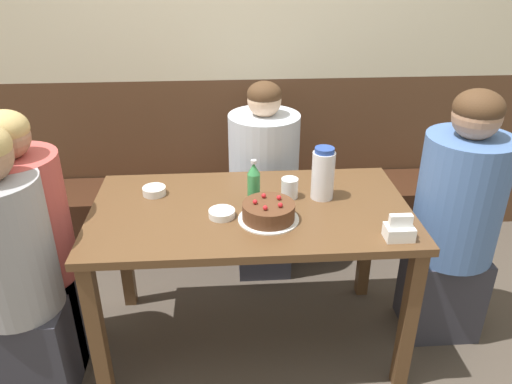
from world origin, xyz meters
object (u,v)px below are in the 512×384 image
Objects in this scene: napkin_holder at (399,230)px; glass_water_tall at (290,188)px; bowl_soup_white at (154,191)px; bowl_rice_small at (222,213)px; birthday_cake at (269,212)px; person_teal_shirt at (264,181)px; person_grey_tee at (455,221)px; soju_bottle at (254,182)px; bench_seat at (243,218)px; water_pitcher at (323,174)px; person_dark_striped at (14,275)px; person_pale_blue_shirt at (32,248)px.

napkin_holder reaches higher than glass_water_tall.
bowl_rice_small is at bearing -36.61° from bowl_soup_white.
birthday_cake is 0.22× the size of person_teal_shirt.
person_grey_tee reaches higher than napkin_holder.
person_grey_tee is at bearing 5.39° from bowl_rice_small.
bench_seat is at bearing 91.36° from soju_bottle.
soju_bottle is 1.87× the size of bowl_soup_white.
water_pitcher is at bearing 122.54° from napkin_holder.
soju_bottle is at bearing 106.21° from birthday_cake.
person_teal_shirt is (0.04, 0.75, -0.22)m from birthday_cake.
person_dark_striped is at bearing -132.07° from bench_seat.
bowl_soup_white is 0.09× the size of person_pale_blue_shirt.
water_pitcher is 0.19× the size of person_dark_striped.
soju_bottle is 0.64m from person_teal_shirt.
napkin_holder reaches higher than bowl_rice_small.
birthday_cake is 0.33m from water_pitcher.
soju_bottle is at bearing 4.65° from person_pale_blue_shirt.
person_teal_shirt is at bearing 80.70° from soju_bottle.
water_pitcher reaches higher than napkin_holder.
person_grey_tee reaches higher than person_teal_shirt.
bench_seat is 1.31m from person_grey_tee.
person_grey_tee reaches higher than bowl_soup_white.
bench_seat is 12.67× the size of soju_bottle.
napkin_holder is at bearing -20.18° from birthday_cake.
person_pale_blue_shirt is (-0.95, -0.85, 0.37)m from bench_seat.
person_grey_tee reaches higher than glass_water_tall.
water_pitcher is at bearing 13.30° from person_dark_striped.
person_dark_striped reaches higher than birthday_cake.
birthday_cake is at bearing 6.57° from person_dark_striped.
soju_bottle is 0.16× the size of person_pale_blue_shirt.
bowl_soup_white is 1.40m from person_grey_tee.
soju_bottle is 0.65m from napkin_holder.
glass_water_tall is (0.16, 0.03, -0.05)m from soju_bottle.
soju_bottle is 0.17× the size of person_teal_shirt.
person_grey_tee is (0.84, -0.60, 0.06)m from person_teal_shirt.
person_pale_blue_shirt is at bearing 176.29° from bowl_rice_small.
water_pitcher is at bearing 20.94° from person_teal_shirt.
napkin_holder is 1.09m from bowl_soup_white.
person_dark_striped is at bearing -164.51° from glass_water_tall.
napkin_holder is at bearing -10.25° from person_pale_blue_shirt.
soju_bottle is 0.16× the size of person_grey_tee.
napkin_holder is 0.53m from person_grey_tee.
person_dark_striped reaches higher than bowl_soup_white.
person_dark_striped is (-1.28, -0.30, -0.26)m from water_pitcher.
bowl_soup_white is (-0.50, 0.27, -0.02)m from birthday_cake.
person_grey_tee is (1.38, -0.13, -0.14)m from bowl_soup_white.
person_dark_striped is (-0.83, -0.16, -0.16)m from bowl_rice_small.
birthday_cake is at bearing -73.79° from soju_bottle.
person_teal_shirt is (-0.45, 0.93, -0.22)m from napkin_holder.
napkin_holder is at bearing -24.29° from bowl_soup_white.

